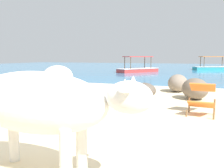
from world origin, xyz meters
TOP-DOWN VIEW (x-y plane):
  - sand_beach at (0.00, 0.00)m, footprint 18.00×14.00m
  - water_surface at (0.00, 22.00)m, footprint 60.00×36.00m
  - cow at (0.81, -0.82)m, footprint 2.05×0.65m
  - deck_chair_far at (2.48, 2.50)m, footprint 0.61×0.82m
  - shore_rock_large at (-2.61, 3.89)m, footprint 1.14×1.02m
  - shore_rock_medium at (0.89, 3.95)m, footprint 0.99×0.98m
  - shore_rock_small at (1.77, 5.60)m, footprint 0.77×0.97m
  - shore_rock_flat at (2.35, 4.30)m, footprint 0.90×1.01m
  - boat_red at (-2.04, 15.50)m, footprint 3.09×3.65m
  - boat_teal at (3.99, 20.93)m, footprint 3.83×2.51m

SIDE VIEW (x-z plane):
  - water_surface at x=0.00m, z-range -0.01..0.01m
  - sand_beach at x=0.00m, z-range 0.00..0.04m
  - shore_rock_medium at x=0.89m, z-range 0.04..0.51m
  - boat_red at x=-2.04m, z-range -0.35..0.94m
  - boat_teal at x=3.99m, z-range -0.35..0.94m
  - shore_rock_large at x=-2.61m, z-range 0.04..0.60m
  - shore_rock_flat at x=2.35m, z-range 0.04..0.66m
  - shore_rock_small at x=1.77m, z-range 0.04..0.66m
  - deck_chair_far at x=2.48m, z-range 0.08..0.77m
  - cow at x=0.81m, z-range 0.23..1.39m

